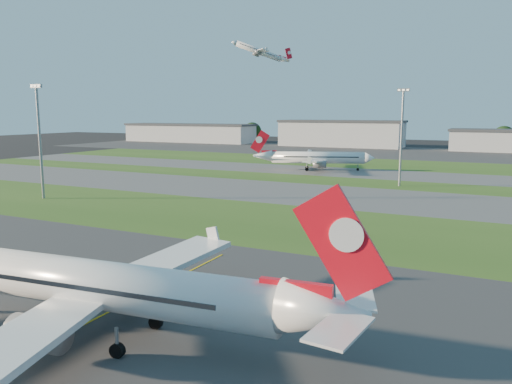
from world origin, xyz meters
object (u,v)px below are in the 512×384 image
Objects in this scene: airliner_parked at (102,287)px; airliner_taxiing at (317,158)px; light_mast_centre at (402,131)px; light_mast_west at (39,134)px.

airliner_parked reaches higher than airliner_taxiing.
light_mast_centre is (32.43, -25.74, 10.54)m from airliner_taxiing.
light_mast_west reaches higher than airliner_parked.
airliner_parked is 105.36m from light_mast_centre.
airliner_taxiing is 90.58m from light_mast_west.
airliner_taxiing is at bearing 95.38° from airliner_parked.
airliner_parked is at bearing -93.68° from light_mast_centre.
airliner_taxiing is 1.45× the size of light_mast_centre.
light_mast_west is at bearing -141.34° from light_mast_centre.
light_mast_centre reaches higher than airliner_taxiing.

